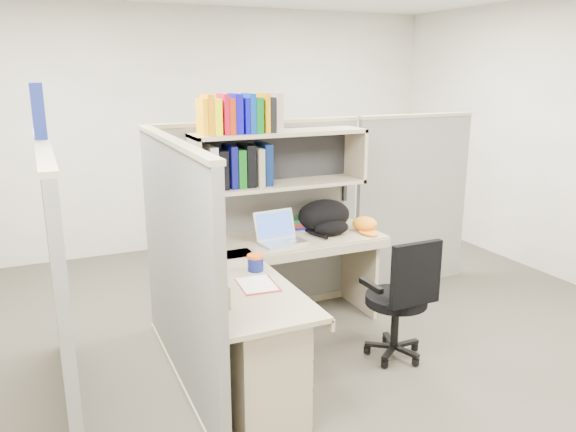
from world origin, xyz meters
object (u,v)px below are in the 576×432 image
snack_canister (256,262)px  task_chair (399,317)px  laptop (282,228)px  desk (269,328)px  backpack (327,217)px

snack_canister → task_chair: bearing=-16.1°
laptop → snack_canister: (-0.40, -0.48, -0.07)m
desk → backpack: backpack is taller
desk → task_chair: 0.99m
backpack → task_chair: bearing=-77.1°
laptop → task_chair: (0.57, -0.76, -0.53)m
laptop → backpack: backpack is taller
desk → task_chair: size_ratio=1.89×
snack_canister → task_chair: size_ratio=0.12×
snack_canister → task_chair: task_chair is taller
laptop → task_chair: size_ratio=0.37×
task_chair → backpack: bearing=97.4°
desk → snack_canister: bearing=86.1°
snack_canister → desk: bearing=-93.9°
desk → snack_canister: size_ratio=15.60×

